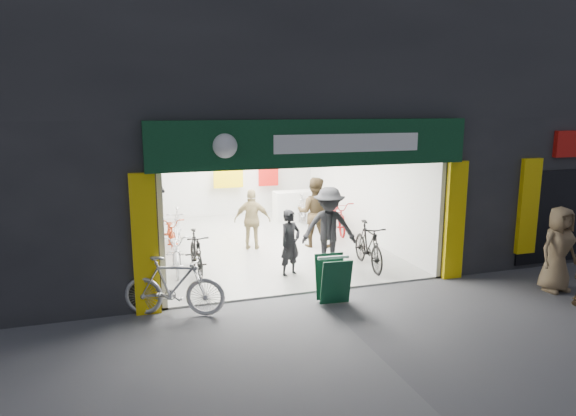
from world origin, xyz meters
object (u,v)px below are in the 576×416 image
sandwich_board (333,278)px  bike_right_front (368,246)px  bike_left_front (176,251)px  parked_bike (174,286)px  pedestrian_near (558,249)px

sandwich_board → bike_right_front: bearing=51.3°
bike_left_front → sandwich_board: (2.67, -2.90, 0.03)m
bike_left_front → parked_bike: size_ratio=0.97×
bike_right_front → parked_bike: 4.82m
bike_right_front → parked_bike: bearing=-156.0°
bike_left_front → pedestrian_near: pedestrian_near is taller
bike_left_front → parked_bike: 2.60m
pedestrian_near → sandwich_board: size_ratio=1.95×
parked_bike → pedestrian_near: bearing=-77.7°
bike_left_front → pedestrian_near: bearing=-23.7°
bike_left_front → sandwich_board: bearing=-44.4°
pedestrian_near → bike_right_front: bearing=136.5°
bike_left_front → bike_right_front: bearing=-12.0°
sandwich_board → pedestrian_near: bearing=-5.3°
parked_bike → sandwich_board: bearing=-75.6°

